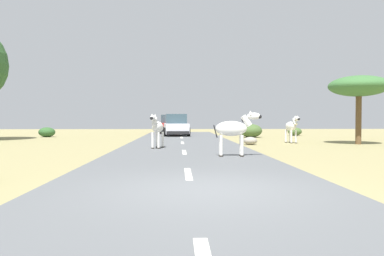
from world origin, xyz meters
name	(u,v)px	position (x,y,z in m)	size (l,w,h in m)	color
ground_plane	(208,191)	(0.00, 0.00, 0.00)	(90.00, 90.00, 0.00)	#8E8456
road	(191,190)	(-0.33, 0.00, 0.03)	(6.00, 64.00, 0.05)	#56595B
lane_markings	(193,200)	(-0.33, -1.00, 0.05)	(0.16, 56.00, 0.01)	silver
zebra_0	(157,128)	(-1.53, 10.09, 0.99)	(0.67, 1.65, 1.58)	silver
zebra_1	(292,127)	(5.97, 14.35, 0.95)	(0.60, 1.69, 1.60)	silver
zebra_2	(234,129)	(1.43, 6.26, 1.03)	(1.74, 0.50, 1.64)	silver
car_0	(176,126)	(-0.76, 23.43, 0.85)	(2.27, 4.46, 1.74)	silver
car_1	(170,125)	(-1.36, 28.81, 0.85)	(2.08, 4.37, 1.74)	red
tree_4	(359,87)	(9.33, 13.19, 3.15)	(3.24, 3.24, 3.76)	brown
bush_0	(47,132)	(-10.69, 22.28, 0.38)	(1.25, 1.13, 0.75)	#2D5628
bush_1	(251,131)	(4.91, 21.05, 0.51)	(1.69, 1.52, 1.01)	#425B2D
bush_4	(295,132)	(9.19, 24.02, 0.34)	(1.14, 1.03, 0.68)	#425B2D
rock_0	(250,141)	(3.31, 12.99, 0.21)	(0.75, 0.61, 0.43)	gray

